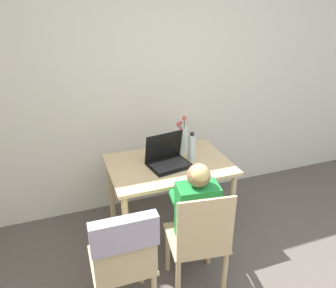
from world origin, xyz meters
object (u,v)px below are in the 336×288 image
at_px(laptop, 167,157).
at_px(flower_vase, 182,139).
at_px(person_seated, 195,210).
at_px(chair_occupied, 199,242).
at_px(water_bottle, 192,147).
at_px(chair_spare, 124,252).

bearing_deg(laptop, flower_vase, 31.61).
bearing_deg(flower_vase, person_seated, -104.86).
relative_size(chair_occupied, person_seated, 0.86).
bearing_deg(person_seated, water_bottle, -103.21).
height_order(laptop, water_bottle, laptop).
relative_size(laptop, flower_vase, 1.12).
height_order(chair_spare, person_seated, person_seated).
xyz_separation_m(laptop, flower_vase, (0.20, 0.17, 0.07)).
relative_size(chair_spare, laptop, 2.37).
relative_size(chair_spare, water_bottle, 3.52).
height_order(chair_occupied, water_bottle, water_bottle).
distance_m(person_seated, water_bottle, 0.64).
distance_m(chair_occupied, person_seated, 0.22).
xyz_separation_m(chair_spare, water_bottle, (0.78, 0.77, 0.24)).
xyz_separation_m(laptop, water_bottle, (0.22, -0.01, 0.06)).
distance_m(flower_vase, water_bottle, 0.18).
height_order(chair_spare, flower_vase, flower_vase).
xyz_separation_m(chair_spare, person_seated, (0.56, 0.20, 0.03)).
xyz_separation_m(chair_occupied, water_bottle, (0.24, 0.69, 0.38)).
distance_m(person_seated, laptop, 0.59).
height_order(person_seated, flower_vase, flower_vase).
height_order(chair_spare, water_bottle, water_bottle).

